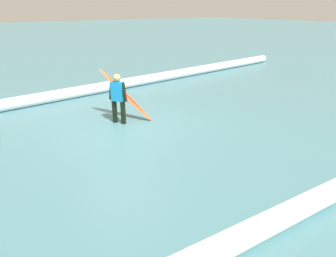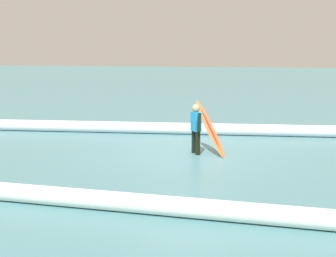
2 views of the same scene
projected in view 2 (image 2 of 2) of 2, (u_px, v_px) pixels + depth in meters
ground_plane at (186, 156)px, 14.21m from camera, size 132.86×132.86×0.00m
surfer at (196, 126)px, 14.44m from camera, size 0.35×0.57×1.42m
surfboard at (210, 128)px, 14.59m from camera, size 1.18×1.45×1.47m
wave_crest_foreground at (259, 130)px, 17.51m from camera, size 20.24×1.95×0.40m
wave_crest_midground at (277, 215)px, 8.66m from camera, size 25.77×2.22×0.36m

